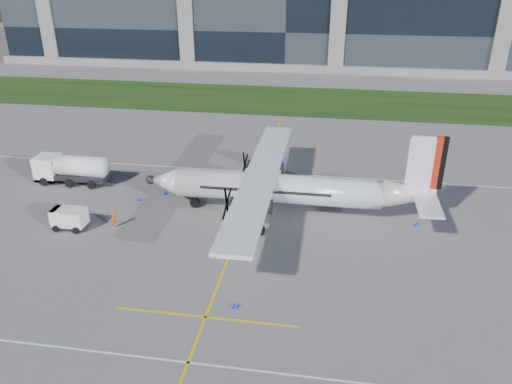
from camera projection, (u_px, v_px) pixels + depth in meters
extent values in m
plane|color=#605E5B|center=(263.00, 113.00, 73.45)|extent=(400.00, 400.00, 0.00)
cube|color=#13350E|center=(270.00, 99.00, 80.58)|extent=(400.00, 18.00, 0.04)
cube|color=black|center=(290.00, 26.00, 105.95)|extent=(120.00, 20.00, 15.00)
cube|color=black|center=(308.00, 18.00, 161.43)|extent=(400.00, 6.00, 6.00)
cube|color=yellow|center=(248.00, 206.00, 46.24)|extent=(0.20, 70.00, 0.01)
imported|color=#F25907|center=(114.00, 217.00, 42.27)|extent=(0.63, 0.81, 1.81)
cone|color=#0C26D4|center=(235.00, 305.00, 32.70)|extent=(0.36, 0.36, 0.50)
cone|color=#0C26D4|center=(417.00, 223.00, 42.68)|extent=(0.36, 0.36, 0.50)
cone|color=#0C26D4|center=(138.00, 198.00, 47.10)|extent=(0.36, 0.36, 0.50)
cone|color=#0C26D4|center=(285.00, 159.00, 56.28)|extent=(0.36, 0.36, 0.50)
cone|color=#0C26D4|center=(165.00, 192.00, 48.40)|extent=(0.36, 0.36, 0.50)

